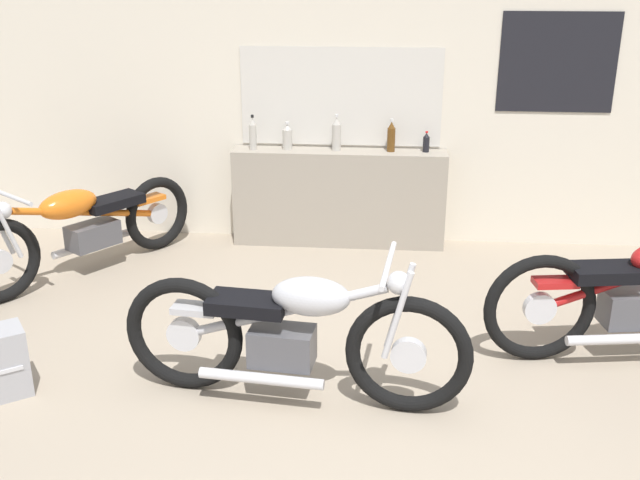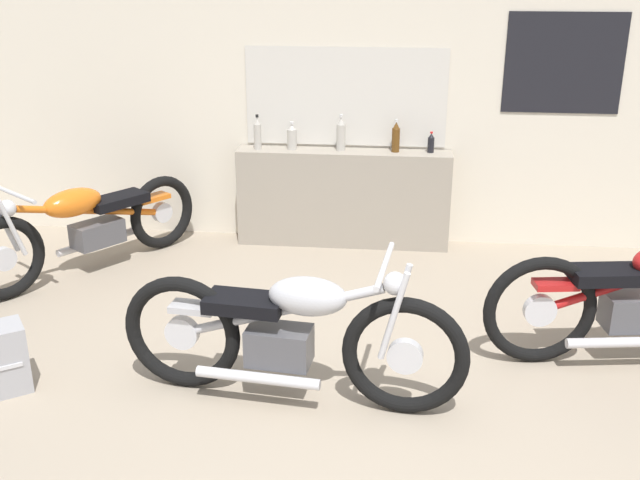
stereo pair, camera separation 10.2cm
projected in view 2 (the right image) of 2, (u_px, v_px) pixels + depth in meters
ground_plane at (345, 467)px, 3.83m from camera, size 24.00×24.00×0.00m
wall_back at (377, 86)px, 6.47m from camera, size 10.00×0.07×2.80m
sill_counter at (343, 198)px, 6.67m from camera, size 1.88×0.28×0.86m
bottle_leftmost at (258, 134)px, 6.53m from camera, size 0.06×0.06×0.31m
bottle_left_center at (292, 137)px, 6.55m from camera, size 0.09×0.09×0.24m
bottle_center at (341, 134)px, 6.49m from camera, size 0.08×0.08×0.32m
bottle_right_center at (396, 137)px, 6.45m from camera, size 0.07×0.07×0.28m
bottle_rightmost at (431, 143)px, 6.44m from camera, size 0.06×0.06×0.18m
motorcycle_silver at (290, 333)px, 4.28m from camera, size 2.04×0.64×0.91m
motorcycle_orange at (89, 225)px, 6.09m from camera, size 1.31×1.77×0.82m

